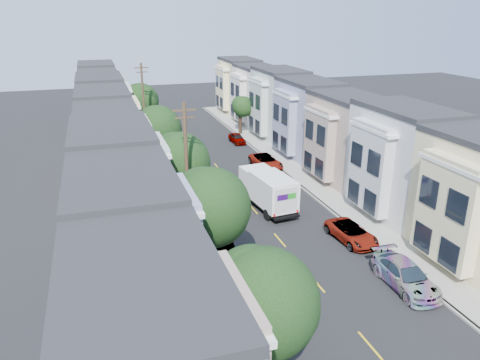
# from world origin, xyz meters

# --- Properties ---
(ground) EXTENTS (160.00, 160.00, 0.00)m
(ground) POSITION_xyz_m (0.00, 0.00, 0.00)
(ground) COLOR black
(ground) RESTS_ON ground
(road_slab) EXTENTS (12.00, 70.00, 0.02)m
(road_slab) POSITION_xyz_m (0.00, 15.00, 0.01)
(road_slab) COLOR black
(road_slab) RESTS_ON ground
(curb_left) EXTENTS (0.30, 70.00, 0.15)m
(curb_left) POSITION_xyz_m (-6.05, 15.00, 0.07)
(curb_left) COLOR gray
(curb_left) RESTS_ON ground
(curb_right) EXTENTS (0.30, 70.00, 0.15)m
(curb_right) POSITION_xyz_m (6.05, 15.00, 0.07)
(curb_right) COLOR gray
(curb_right) RESTS_ON ground
(sidewalk_left) EXTENTS (2.60, 70.00, 0.15)m
(sidewalk_left) POSITION_xyz_m (-7.35, 15.00, 0.07)
(sidewalk_left) COLOR gray
(sidewalk_left) RESTS_ON ground
(sidewalk_right) EXTENTS (2.60, 70.00, 0.15)m
(sidewalk_right) POSITION_xyz_m (7.35, 15.00, 0.07)
(sidewalk_right) COLOR gray
(sidewalk_right) RESTS_ON ground
(centerline) EXTENTS (0.12, 70.00, 0.01)m
(centerline) POSITION_xyz_m (0.00, 15.00, 0.00)
(centerline) COLOR gold
(centerline) RESTS_ON ground
(townhouse_row_left) EXTENTS (5.00, 70.00, 8.50)m
(townhouse_row_left) POSITION_xyz_m (-11.15, 15.00, 0.00)
(townhouse_row_left) COLOR tan
(townhouse_row_left) RESTS_ON ground
(townhouse_row_right) EXTENTS (5.00, 70.00, 8.50)m
(townhouse_row_right) POSITION_xyz_m (11.15, 15.00, 0.00)
(townhouse_row_right) COLOR tan
(townhouse_row_right) RESTS_ON ground
(tree_a) EXTENTS (4.70, 4.70, 6.92)m
(tree_a) POSITION_xyz_m (-6.30, -13.17, 4.55)
(tree_a) COLOR black
(tree_a) RESTS_ON ground
(tree_b) EXTENTS (4.70, 4.70, 7.55)m
(tree_b) POSITION_xyz_m (-6.30, -4.38, 5.18)
(tree_b) COLOR black
(tree_b) RESTS_ON ground
(tree_c) EXTENTS (4.70, 4.70, 7.30)m
(tree_c) POSITION_xyz_m (-6.30, 5.25, 4.93)
(tree_c) COLOR black
(tree_c) RESTS_ON ground
(tree_d) EXTENTS (4.66, 4.66, 7.23)m
(tree_d) POSITION_xyz_m (-6.30, 16.78, 4.88)
(tree_d) COLOR black
(tree_d) RESTS_ON ground
(tree_e) EXTENTS (4.70, 4.70, 7.21)m
(tree_e) POSITION_xyz_m (-6.30, 32.68, 4.84)
(tree_e) COLOR black
(tree_e) RESTS_ON ground
(tree_far_r) EXTENTS (2.80, 2.80, 5.19)m
(tree_far_r) POSITION_xyz_m (6.89, 30.65, 3.73)
(tree_far_r) COLOR black
(tree_far_r) RESTS_ON ground
(utility_pole_near) EXTENTS (1.60, 0.26, 10.00)m
(utility_pole_near) POSITION_xyz_m (-6.30, 2.00, 5.15)
(utility_pole_near) COLOR #42301E
(utility_pole_near) RESTS_ON ground
(utility_pole_far) EXTENTS (1.60, 0.26, 10.00)m
(utility_pole_far) POSITION_xyz_m (-6.30, 28.00, 5.15)
(utility_pole_far) COLOR #42301E
(utility_pole_far) RESTS_ON ground
(fedex_truck) EXTENTS (2.51, 6.52, 3.13)m
(fedex_truck) POSITION_xyz_m (1.24, 5.86, 1.75)
(fedex_truck) COLOR white
(fedex_truck) RESTS_ON ground
(lead_sedan) EXTENTS (1.75, 3.86, 1.22)m
(lead_sedan) POSITION_xyz_m (2.33, 12.30, 0.61)
(lead_sedan) COLOR black
(lead_sedan) RESTS_ON ground
(parked_left_b) EXTENTS (1.93, 4.47, 1.33)m
(parked_left_b) POSITION_xyz_m (-4.90, -8.39, 0.67)
(parked_left_b) COLOR black
(parked_left_b) RESTS_ON ground
(parked_left_c) EXTENTS (1.95, 4.69, 1.53)m
(parked_left_c) POSITION_xyz_m (-4.90, -1.16, 0.76)
(parked_left_c) COLOR #A4A4A4
(parked_left_c) RESTS_ON ground
(parked_left_d) EXTENTS (2.30, 4.93, 1.37)m
(parked_left_d) POSITION_xyz_m (-4.90, 11.19, 0.68)
(parked_left_d) COLOR #4A1209
(parked_left_d) RESTS_ON ground
(parked_right_a) EXTENTS (2.26, 5.15, 1.53)m
(parked_right_a) POSITION_xyz_m (4.90, -7.95, 0.77)
(parked_right_a) COLOR #5F5F5F
(parked_right_a) RESTS_ON ground
(parked_right_b) EXTENTS (2.50, 4.78, 1.28)m
(parked_right_b) POSITION_xyz_m (4.90, -1.66, 0.64)
(parked_right_b) COLOR beige
(parked_right_b) RESTS_ON ground
(parked_right_c) EXTENTS (2.61, 5.15, 1.40)m
(parked_right_c) POSITION_xyz_m (4.90, 16.11, 0.70)
(parked_right_c) COLOR black
(parked_right_c) RESTS_ON ground
(parked_right_d) EXTENTS (1.58, 3.83, 1.22)m
(parked_right_d) POSITION_xyz_m (4.90, 26.61, 0.61)
(parked_right_d) COLOR black
(parked_right_d) RESTS_ON ground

